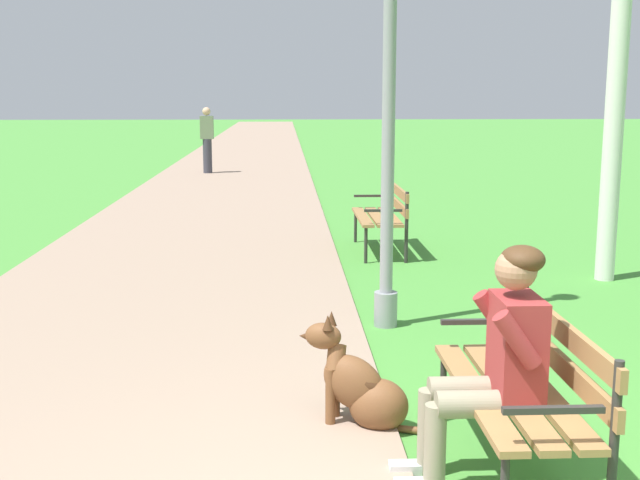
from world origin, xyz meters
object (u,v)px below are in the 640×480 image
Objects in this scene: park_bench_near at (527,380)px; person_seated_on_near_bench at (495,357)px; lamp_post_near at (389,66)px; pedestrian_distant at (207,140)px; park_bench_mid at (384,212)px; dog_brown at (361,387)px.

park_bench_near is 1.20× the size of person_seated_on_near_bench.
pedestrian_distant is at bearing 101.59° from lamp_post_near.
lamp_post_near is at bearing -96.76° from park_bench_mid.
person_seated_on_near_bench is 1.54× the size of dog_brown.
park_bench_near is 3.27m from lamp_post_near.
pedestrian_distant is at bearing 98.50° from dog_brown.
park_bench_near reaches higher than dog_brown.
person_seated_on_near_bench is (-0.21, -0.11, 0.17)m from park_bench_near.
pedestrian_distant is (-3.14, 10.08, 0.33)m from park_bench_mid.
pedestrian_distant reaches higher than person_seated_on_near_bench.
lamp_post_near is (0.42, 2.17, 1.95)m from dog_brown.
pedestrian_distant is (-2.75, 13.39, -1.37)m from lamp_post_near.
park_bench_mid is 10.56m from pedestrian_distant.
lamp_post_near is (-0.39, 2.76, 1.70)m from park_bench_near.
park_bench_near is 0.91× the size of pedestrian_distant.
park_bench_mid is 6.19m from person_seated_on_near_bench.
lamp_post_near is at bearing 79.03° from dog_brown.
park_bench_near is 16.45m from pedestrian_distant.
lamp_post_near reaches higher than pedestrian_distant.
park_bench_mid is 5.54m from dog_brown.
person_seated_on_near_bench reaches higher than park_bench_near.
pedestrian_distant reaches higher than park_bench_mid.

